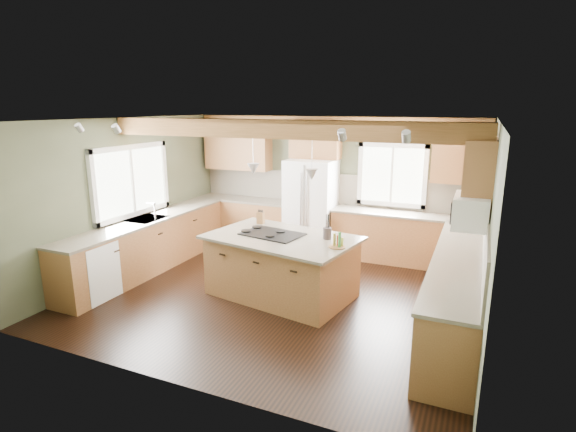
% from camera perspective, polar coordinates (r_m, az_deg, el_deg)
% --- Properties ---
extents(floor, '(5.60, 5.60, 0.00)m').
position_cam_1_polar(floor, '(6.94, -1.09, -9.84)').
color(floor, black).
rests_on(floor, ground).
extents(ceiling, '(5.60, 5.60, 0.00)m').
position_cam_1_polar(ceiling, '(6.36, -1.20, 12.14)').
color(ceiling, silver).
rests_on(ceiling, wall_back).
extents(wall_back, '(5.60, 0.00, 5.60)m').
position_cam_1_polar(wall_back, '(8.82, 5.66, 4.07)').
color(wall_back, '#404632').
rests_on(wall_back, ground).
extents(wall_left, '(0.00, 5.00, 5.00)m').
position_cam_1_polar(wall_left, '(8.08, -19.52, 2.44)').
color(wall_left, '#404632').
rests_on(wall_left, ground).
extents(wall_right, '(0.00, 5.00, 5.00)m').
position_cam_1_polar(wall_right, '(5.97, 24.12, -1.85)').
color(wall_right, '#404632').
rests_on(wall_right, ground).
extents(ceiling_beam, '(5.55, 0.26, 0.26)m').
position_cam_1_polar(ceiling_beam, '(6.35, -1.25, 10.96)').
color(ceiling_beam, '#553718').
rests_on(ceiling_beam, ceiling).
extents(soffit_trim, '(5.55, 0.20, 0.10)m').
position_cam_1_polar(soffit_trim, '(8.60, 5.65, 12.14)').
color(soffit_trim, '#553718').
rests_on(soffit_trim, ceiling).
extents(backsplash_back, '(5.58, 0.03, 0.58)m').
position_cam_1_polar(backsplash_back, '(8.82, 5.61, 3.48)').
color(backsplash_back, brown).
rests_on(backsplash_back, wall_back).
extents(backsplash_right, '(0.03, 3.70, 0.58)m').
position_cam_1_polar(backsplash_right, '(6.04, 23.89, -2.54)').
color(backsplash_right, brown).
rests_on(backsplash_right, wall_right).
extents(base_cab_back_left, '(2.02, 0.60, 0.88)m').
position_cam_1_polar(base_cab_back_left, '(9.43, -5.44, -0.62)').
color(base_cab_back_left, brown).
rests_on(base_cab_back_left, floor).
extents(counter_back_left, '(2.06, 0.64, 0.04)m').
position_cam_1_polar(counter_back_left, '(9.32, -5.51, 2.11)').
color(counter_back_left, '#4F463A').
rests_on(counter_back_left, base_cab_back_left).
extents(base_cab_back_right, '(2.62, 0.60, 0.88)m').
position_cam_1_polar(base_cab_back_right, '(8.40, 14.60, -2.85)').
color(base_cab_back_right, brown).
rests_on(base_cab_back_right, floor).
extents(counter_back_right, '(2.66, 0.64, 0.04)m').
position_cam_1_polar(counter_back_right, '(8.28, 14.79, 0.20)').
color(counter_back_right, '#4F463A').
rests_on(counter_back_right, base_cab_back_right).
extents(base_cab_left, '(0.60, 3.70, 0.88)m').
position_cam_1_polar(base_cab_left, '(8.13, -17.23, -3.59)').
color(base_cab_left, brown).
rests_on(base_cab_left, floor).
extents(counter_left, '(0.64, 3.74, 0.04)m').
position_cam_1_polar(counter_left, '(8.01, -17.47, -0.44)').
color(counter_left, '#4F463A').
rests_on(counter_left, base_cab_left).
extents(base_cab_right, '(0.60, 3.70, 0.88)m').
position_cam_1_polar(base_cab_right, '(6.29, 20.58, -9.04)').
color(base_cab_right, brown).
rests_on(base_cab_right, floor).
extents(counter_right, '(0.64, 3.74, 0.04)m').
position_cam_1_polar(counter_right, '(6.13, 20.95, -5.07)').
color(counter_right, '#4F463A').
rests_on(counter_right, base_cab_right).
extents(upper_cab_back_left, '(1.40, 0.35, 0.90)m').
position_cam_1_polar(upper_cab_back_left, '(9.38, -6.37, 8.65)').
color(upper_cab_back_left, brown).
rests_on(upper_cab_back_left, wall_back).
extents(upper_cab_over_fridge, '(0.96, 0.35, 0.70)m').
position_cam_1_polar(upper_cab_over_fridge, '(8.65, 3.51, 9.60)').
color(upper_cab_over_fridge, brown).
rests_on(upper_cab_over_fridge, wall_back).
extents(upper_cab_right, '(0.35, 2.20, 0.90)m').
position_cam_1_polar(upper_cab_right, '(6.73, 23.18, 5.57)').
color(upper_cab_right, brown).
rests_on(upper_cab_right, wall_right).
extents(upper_cab_back_corner, '(0.90, 0.35, 0.90)m').
position_cam_1_polar(upper_cab_back_corner, '(8.15, 21.05, 7.03)').
color(upper_cab_back_corner, brown).
rests_on(upper_cab_back_corner, wall_back).
extents(window_left, '(0.04, 1.60, 1.05)m').
position_cam_1_polar(window_left, '(8.06, -19.31, 4.24)').
color(window_left, white).
rests_on(window_left, wall_left).
extents(window_back, '(1.10, 0.04, 1.00)m').
position_cam_1_polar(window_back, '(8.48, 13.09, 5.10)').
color(window_back, white).
rests_on(window_back, wall_back).
extents(sink, '(0.50, 0.65, 0.03)m').
position_cam_1_polar(sink, '(8.00, -17.47, -0.41)').
color(sink, '#262628').
rests_on(sink, counter_left).
extents(faucet, '(0.02, 0.02, 0.28)m').
position_cam_1_polar(faucet, '(7.86, -16.55, 0.48)').
color(faucet, '#B2B2B7').
rests_on(faucet, sink).
extents(dishwasher, '(0.60, 0.60, 0.84)m').
position_cam_1_polar(dishwasher, '(7.25, -23.85, -6.38)').
color(dishwasher, white).
rests_on(dishwasher, floor).
extents(oven, '(0.60, 0.72, 0.84)m').
position_cam_1_polar(oven, '(5.11, 19.55, -14.55)').
color(oven, white).
rests_on(oven, floor).
extents(microwave, '(0.40, 0.70, 0.38)m').
position_cam_1_polar(microwave, '(5.86, 22.22, 0.58)').
color(microwave, white).
rests_on(microwave, wall_right).
extents(pendant_left, '(0.18, 0.18, 0.16)m').
position_cam_1_polar(pendant_left, '(6.68, -4.42, 5.99)').
color(pendant_left, '#B2B2B7').
rests_on(pendant_left, ceiling).
extents(pendant_right, '(0.18, 0.18, 0.16)m').
position_cam_1_polar(pendant_right, '(6.12, 3.03, 5.29)').
color(pendant_right, '#B2B2B7').
rests_on(pendant_right, ceiling).
extents(refrigerator, '(0.90, 0.74, 1.80)m').
position_cam_1_polar(refrigerator, '(8.64, 2.92, 1.22)').
color(refrigerator, white).
rests_on(refrigerator, floor).
extents(island, '(2.19, 1.56, 0.88)m').
position_cam_1_polar(island, '(6.75, -0.81, -6.52)').
color(island, brown).
rests_on(island, floor).
extents(island_top, '(2.34, 1.71, 0.04)m').
position_cam_1_polar(island_top, '(6.60, -0.82, -2.78)').
color(island_top, '#4F463A').
rests_on(island_top, island).
extents(cooktop, '(0.96, 0.72, 0.02)m').
position_cam_1_polar(cooktop, '(6.69, -2.01, -2.31)').
color(cooktop, black).
rests_on(cooktop, island_top).
extents(knife_block, '(0.11, 0.08, 0.19)m').
position_cam_1_polar(knife_block, '(7.30, -3.50, -0.24)').
color(knife_block, brown).
rests_on(knife_block, island_top).
extents(utensil_crock, '(0.16, 0.16, 0.16)m').
position_cam_1_polar(utensil_crock, '(6.49, 4.99, -2.20)').
color(utensil_crock, '#37312C').
rests_on(utensil_crock, island_top).
extents(bottle_tray, '(0.24, 0.24, 0.21)m').
position_cam_1_polar(bottle_tray, '(6.10, 6.27, -3.04)').
color(bottle_tray, '#58341A').
rests_on(bottle_tray, island_top).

